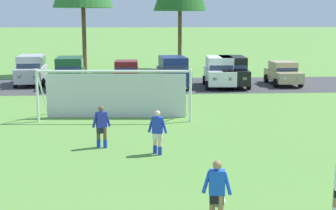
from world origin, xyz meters
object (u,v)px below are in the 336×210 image
object	(u,v)px
soccer_ball	(222,202)
player_striker_near	(217,193)
parked_car_slot_far_left	(31,70)
player_winger_left	(101,127)
parked_car_slot_center_left	(126,72)
player_defender_far	(157,132)
parked_car_slot_right	(232,71)
parked_car_slot_left	(70,72)
parked_car_slot_center_right	(219,71)
soccer_goal	(116,93)
parked_car_slot_far_right	(283,73)
parked_car_slot_center	(173,71)

from	to	relation	value
soccer_ball	player_striker_near	size ratio (longest dim) A/B	0.13
soccer_ball	parked_car_slot_far_left	distance (m)	26.14
player_winger_left	parked_car_slot_center_left	distance (m)	17.99
soccer_ball	player_defender_far	bearing A→B (deg)	106.80
parked_car_slot_far_left	parked_car_slot_right	size ratio (longest dim) A/B	1.01
parked_car_slot_left	parked_car_slot_center_right	bearing A→B (deg)	-1.12
parked_car_slot_right	soccer_ball	bearing A→B (deg)	-101.61
soccer_ball	player_striker_near	distance (m)	1.47
soccer_goal	parked_car_slot_far_left	bearing A→B (deg)	118.34
parked_car_slot_center_right	parked_car_slot_far_right	size ratio (longest dim) A/B	1.12
parked_car_slot_center_right	parked_car_slot_right	distance (m)	0.96
soccer_ball	player_striker_near	world-z (taller)	player_striker_near
parked_car_slot_far_left	parked_car_slot_center	bearing A→B (deg)	-10.22
parked_car_slot_center_right	parked_car_slot_far_right	world-z (taller)	parked_car_slot_center_right
soccer_ball	parked_car_slot_right	xyz separation A→B (m)	(4.55, 22.13, 1.00)
parked_car_slot_right	parked_car_slot_far_right	size ratio (longest dim) A/B	1.12
soccer_goal	parked_car_slot_far_right	world-z (taller)	soccer_goal
parked_car_slot_left	parked_car_slot_right	world-z (taller)	same
player_striker_near	player_winger_left	size ratio (longest dim) A/B	1.00
soccer_goal	player_winger_left	size ratio (longest dim) A/B	4.59
parked_car_slot_left	player_winger_left	bearing A→B (deg)	-78.12
parked_car_slot_center	parked_car_slot_far_right	xyz separation A→B (m)	(8.17, 0.56, -0.24)
parked_car_slot_left	parked_car_slot_center_left	bearing A→B (deg)	25.30
player_defender_far	player_winger_left	distance (m)	2.36
player_winger_left	parked_car_slot_far_left	world-z (taller)	parked_car_slot_far_left
soccer_ball	parked_car_slot_center	bearing A→B (deg)	89.23
soccer_ball	parked_car_slot_left	bearing A→B (deg)	107.55
soccer_goal	player_defender_far	bearing A→B (deg)	-74.54
parked_car_slot_far_left	parked_car_slot_right	bearing A→B (deg)	-7.63
soccer_goal	parked_car_slot_center_right	world-z (taller)	soccer_goal
player_striker_near	parked_car_slot_far_right	size ratio (longest dim) A/B	0.39
soccer_ball	parked_car_slot_center_left	xyz separation A→B (m)	(-3.09, 24.07, 0.77)
soccer_goal	parked_car_slot_center_left	xyz separation A→B (m)	(0.23, 12.53, -0.42)
parked_car_slot_left	parked_car_slot_far_right	distance (m)	15.51
parked_car_slot_far_left	parked_car_slot_far_right	size ratio (longest dim) A/B	1.13
parked_car_slot_center_left	player_striker_near	bearing A→B (deg)	-83.82
parked_car_slot_left	parked_car_slot_far_right	xyz separation A→B (m)	(15.49, 0.57, -0.24)
soccer_goal	parked_car_slot_center	distance (m)	11.27
player_striker_near	parked_car_slot_left	xyz separation A→B (m)	(-6.68, 23.46, 0.29)
player_defender_far	parked_car_slot_center_right	size ratio (longest dim) A/B	0.35
parked_car_slot_center_left	parked_car_slot_center_right	bearing A→B (deg)	-17.20
soccer_ball	parked_car_slot_far_right	distance (m)	24.32
soccer_goal	parked_car_slot_far_left	distance (m)	14.26
parked_car_slot_center_right	player_defender_far	bearing A→B (deg)	-106.76
parked_car_slot_far_right	player_winger_left	bearing A→B (deg)	-125.93
parked_car_slot_far_right	player_defender_far	bearing A→B (deg)	-119.36
parked_car_slot_far_left	parked_car_slot_left	distance (m)	3.60
player_striker_near	player_defender_far	size ratio (longest dim) A/B	1.00
parked_car_slot_center_left	parked_car_slot_center	xyz separation A→B (m)	(3.39, -1.85, 0.24)
player_winger_left	parked_car_slot_far_right	size ratio (longest dim) A/B	0.39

